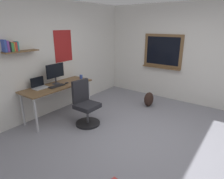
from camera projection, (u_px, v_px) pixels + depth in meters
name	position (u px, v px, depth m)	size (l,w,h in m)	color
ground_plane	(143.00, 140.00, 3.64)	(5.20, 5.20, 0.00)	gray
wall_back	(53.00, 58.00, 4.60)	(5.00, 0.30, 2.60)	silver
wall_right	(189.00, 55.00, 5.11)	(0.22, 5.00, 2.60)	silver
desk	(58.00, 88.00, 4.42)	(1.63, 0.60, 0.75)	brown
office_chair	(85.00, 106.00, 4.15)	(0.52, 0.52, 0.95)	black
laptop	(39.00, 85.00, 4.18)	(0.31, 0.21, 0.23)	#ADAFB5
monitor_primary	(55.00, 72.00, 4.40)	(0.46, 0.17, 0.46)	#38383D
keyboard	(57.00, 86.00, 4.29)	(0.37, 0.13, 0.02)	black
computer_mouse	(67.00, 83.00, 4.50)	(0.10, 0.06, 0.03)	#262628
coffee_mug	(81.00, 77.00, 4.91)	(0.08, 0.08, 0.09)	#334CA5
backpack	(149.00, 99.00, 5.12)	(0.32, 0.22, 0.38)	black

